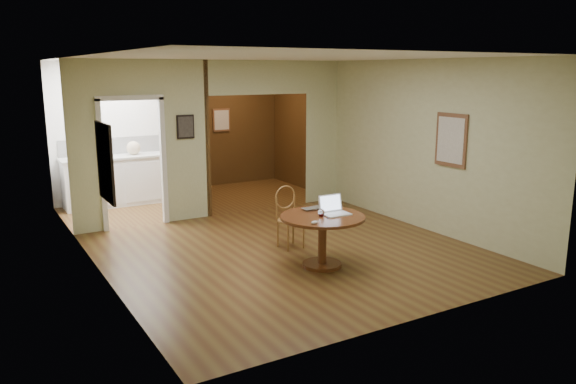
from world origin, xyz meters
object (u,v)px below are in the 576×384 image
closed_laptop (317,209)px  open_laptop (334,209)px  chair (288,213)px  dining_table (322,229)px

closed_laptop → open_laptop: bearing=-77.8°
closed_laptop → chair: bearing=90.5°
chair → closed_laptop: bearing=-89.1°
chair → open_laptop: 0.99m
dining_table → closed_laptop: 0.36m
chair → open_laptop: open_laptop is taller
dining_table → open_laptop: (0.18, 0.01, 0.24)m
open_laptop → closed_laptop: bearing=107.7°
chair → closed_laptop: (0.05, -0.67, 0.20)m
dining_table → closed_laptop: closed_laptop is taller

